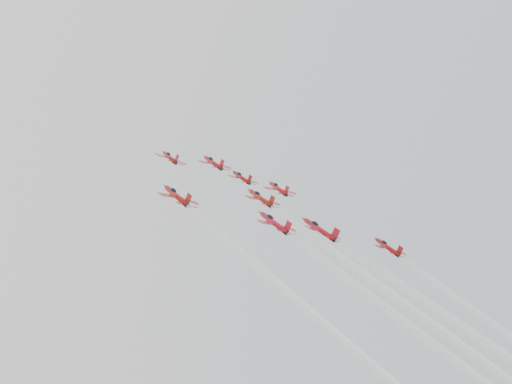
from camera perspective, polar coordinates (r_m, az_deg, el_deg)
jet_lead at (r=157.77m, az=-4.31°, el=2.97°), size 10.14×12.24×10.00m
jet_row2_left at (r=142.20m, az=-8.62°, el=3.45°), size 8.69×10.49×8.57m
jet_row2_center at (r=150.64m, az=-1.46°, el=1.48°), size 8.70×10.49×8.58m
jet_row2_right at (r=154.99m, az=2.22°, el=0.37°), size 9.76×11.77×9.62m
jet_center at (r=96.73m, az=12.58°, el=-9.65°), size 9.53×81.29×66.78m
jet_rear_farleft at (r=70.96m, az=2.48°, el=-11.32°), size 8.51×72.55×59.60m
jet_rear_left at (r=80.73m, az=16.71°, el=-14.55°), size 9.14×77.90×64.00m
jet_rear_right at (r=91.67m, az=22.55°, el=-14.74°), size 9.83×83.78×68.82m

